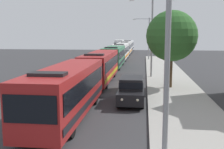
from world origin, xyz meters
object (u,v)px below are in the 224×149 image
box_truck_oncoming (119,44)px  roadside_tree (172,36)px  bus_second_in_line (100,66)px  white_suv (132,89)px  streetlamp_far (149,34)px  bus_tail_end (128,45)px  bus_rear (126,48)px  bus_middle (114,56)px  streetlamp_mid (152,29)px  streetlamp_near (169,17)px  bus_lead (68,90)px  bus_fourth_in_line (121,51)px

box_truck_oncoming → roadside_tree: bearing=-80.2°
bus_second_in_line → white_suv: bearing=-66.8°
bus_second_in_line → streetlamp_far: bearing=77.8°
roadside_tree → white_suv: bearing=-120.6°
bus_second_in_line → bus_tail_end: same height
box_truck_oncoming → streetlamp_far: streetlamp_far is taller
bus_rear → box_truck_oncoming: (-3.30, 18.38, 0.01)m
bus_middle → box_truck_oncoming: 44.18m
streetlamp_mid → roadside_tree: 6.46m
bus_rear → bus_tail_end: bearing=90.0°
bus_rear → bus_middle: bearing=-90.0°
bus_middle → streetlamp_near: (5.40, -31.33, 3.93)m
streetlamp_near → roadside_tree: bearing=84.1°
bus_tail_end → streetlamp_mid: streetlamp_mid is taller
bus_tail_end → streetlamp_near: streetlamp_near is taller
bus_second_in_line → streetlamp_mid: bearing=30.3°
bus_tail_end → bus_lead: bearing=-90.0°
bus_lead → bus_rear: bearing=90.0°
bus_lead → white_suv: bearing=46.2°
streetlamp_near → streetlamp_mid: (0.00, 21.80, -0.11)m
bus_lead → bus_rear: 50.87m
bus_tail_end → white_suv: bus_tail_end is taller
streetlamp_far → bus_tail_end: bearing=102.1°
bus_fourth_in_line → roadside_tree: 29.22m
bus_lead → streetlamp_near: 9.07m
white_suv → streetlamp_far: (1.70, 33.61, 3.99)m
bus_rear → bus_fourth_in_line: bearing=-90.0°
bus_fourth_in_line → streetlamp_mid: streetlamp_mid is taller
bus_fourth_in_line → bus_tail_end: 24.99m
streetlamp_mid → roadside_tree: bearing=-75.6°
bus_middle → roadside_tree: bearing=-66.0°
bus_middle → roadside_tree: (7.00, -15.75, 3.15)m
streetlamp_mid → bus_second_in_line: bearing=-149.7°
bus_middle → bus_rear: (-0.00, 25.68, -0.00)m
bus_lead → bus_middle: 25.20m
bus_middle → white_suv: bus_middle is taller
bus_lead → roadside_tree: roadside_tree is taller
streetlamp_mid → streetlamp_far: (0.00, 21.80, -0.49)m
streetlamp_far → bus_lead: bearing=-98.2°
bus_tail_end → box_truck_oncoming: 7.40m
streetlamp_far → bus_second_in_line: bearing=-102.2°
bus_tail_end → roadside_tree: 53.73m
bus_second_in_line → streetlamp_far: streetlamp_far is taller
bus_rear → streetlamp_near: bearing=-84.6°
bus_rear → box_truck_oncoming: size_ratio=1.46×
white_suv → streetlamp_far: 33.89m
bus_tail_end → roadside_tree: bearing=-82.5°
bus_fourth_in_line → streetlamp_far: bearing=-1.8°
bus_rear → roadside_tree: bearing=-80.4°
white_suv → streetlamp_far: size_ratio=0.61×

